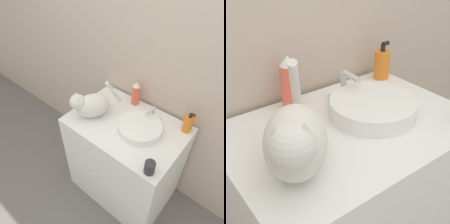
# 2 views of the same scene
# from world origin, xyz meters

# --- Properties ---
(ground_plane) EXTENTS (8.00, 8.00, 0.00)m
(ground_plane) POSITION_xyz_m (0.00, 0.00, 0.00)
(ground_plane) COLOR slate
(wall_back) EXTENTS (6.00, 0.05, 2.50)m
(wall_back) POSITION_xyz_m (0.00, 0.62, 1.25)
(wall_back) COLOR #C6B29E
(wall_back) RESTS_ON ground_plane
(vanity_cabinet) EXTENTS (0.84, 0.59, 0.86)m
(vanity_cabinet) POSITION_xyz_m (0.00, 0.29, 0.43)
(vanity_cabinet) COLOR white
(vanity_cabinet) RESTS_ON ground_plane
(sink_basin) EXTENTS (0.31, 0.31, 0.06)m
(sink_basin) POSITION_xyz_m (0.11, 0.30, 0.89)
(sink_basin) COLOR white
(sink_basin) RESTS_ON vanity_cabinet
(faucet) EXTENTS (0.14, 0.10, 0.12)m
(faucet) POSITION_xyz_m (0.11, 0.45, 0.91)
(faucet) COLOR silver
(faucet) RESTS_ON vanity_cabinet
(cat) EXTENTS (0.28, 0.37, 0.27)m
(cat) POSITION_xyz_m (-0.26, 0.20, 0.96)
(cat) COLOR silver
(cat) RESTS_ON vanity_cabinet
(soap_bottle) EXTENTS (0.07, 0.07, 0.16)m
(soap_bottle) POSITION_xyz_m (0.36, 0.51, 0.93)
(soap_bottle) COLOR orange
(soap_bottle) RESTS_ON vanity_cabinet
(spray_bottle) EXTENTS (0.06, 0.06, 0.20)m
(spray_bottle) POSITION_xyz_m (-0.09, 0.52, 0.96)
(spray_bottle) COLOR #EF6047
(spray_bottle) RESTS_ON vanity_cabinet
(cup) EXTENTS (0.06, 0.06, 0.09)m
(cup) POSITION_xyz_m (0.34, 0.06, 0.91)
(cup) COLOR #2D2D33
(cup) RESTS_ON vanity_cabinet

